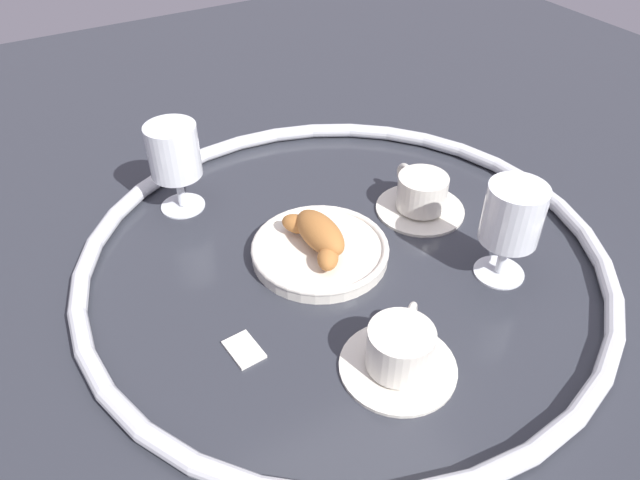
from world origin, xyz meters
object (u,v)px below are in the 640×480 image
(coffee_cup_far, at_px, (400,352))
(juice_glass_right, at_px, (512,219))
(croissant_large, at_px, (318,234))
(coffee_cup_near, at_px, (421,196))
(sugar_packet, at_px, (244,348))
(juice_glass_left, at_px, (174,153))
(pastry_plate, at_px, (320,250))

(coffee_cup_far, bearing_deg, juice_glass_right, -73.67)
(croissant_large, xyz_separation_m, juice_glass_right, (-0.15, -0.20, 0.05))
(croissant_large, distance_m, coffee_cup_near, 0.19)
(coffee_cup_near, distance_m, sugar_packet, 0.37)
(coffee_cup_far, relative_size, sugar_packet, 2.72)
(croissant_large, relative_size, juice_glass_right, 0.98)
(croissant_large, distance_m, sugar_packet, 0.19)
(coffee_cup_near, xyz_separation_m, sugar_packet, (-0.12, 0.35, -0.02))
(juice_glass_left, relative_size, juice_glass_right, 1.00)
(juice_glass_right, bearing_deg, juice_glass_left, 41.18)
(sugar_packet, bearing_deg, juice_glass_right, -102.88)
(juice_glass_left, xyz_separation_m, juice_glass_right, (-0.36, -0.32, -0.00))
(coffee_cup_far, bearing_deg, pastry_plate, -5.43)
(pastry_plate, bearing_deg, coffee_cup_near, -84.36)
(croissant_large, height_order, juice_glass_right, juice_glass_right)
(coffee_cup_far, height_order, sugar_packet, coffee_cup_far)
(croissant_large, bearing_deg, juice_glass_right, -127.71)
(coffee_cup_near, xyz_separation_m, coffee_cup_far, (-0.23, 0.21, 0.00))
(coffee_cup_near, relative_size, juice_glass_right, 0.97)
(sugar_packet, bearing_deg, coffee_cup_near, -76.05)
(sugar_packet, bearing_deg, coffee_cup_far, -132.95)
(croissant_large, relative_size, coffee_cup_near, 1.01)
(pastry_plate, relative_size, croissant_large, 1.40)
(juice_glass_left, bearing_deg, coffee_cup_far, -166.26)
(juice_glass_left, distance_m, sugar_packet, 0.33)
(coffee_cup_near, bearing_deg, sugar_packet, 109.02)
(sugar_packet, bearing_deg, croissant_large, -62.44)
(croissant_large, height_order, coffee_cup_near, croissant_large)
(croissant_large, xyz_separation_m, coffee_cup_far, (-0.21, 0.02, -0.02))
(coffee_cup_near, bearing_deg, juice_glass_left, 58.40)
(sugar_packet, bearing_deg, pastry_plate, -62.94)
(pastry_plate, xyz_separation_m, coffee_cup_far, (-0.21, 0.02, 0.01))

